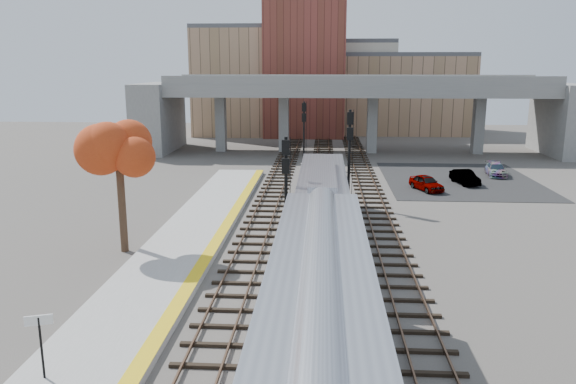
% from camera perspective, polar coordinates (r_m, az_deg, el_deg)
% --- Properties ---
extents(ground, '(160.00, 160.00, 0.00)m').
position_cam_1_polar(ground, '(27.61, 1.24, -10.03)').
color(ground, '#47423D').
rests_on(ground, ground).
extents(platform, '(4.50, 60.00, 0.35)m').
position_cam_1_polar(platform, '(28.75, -13.54, -9.08)').
color(platform, '#9E9E99').
rests_on(platform, ground).
extents(yellow_strip, '(0.70, 60.00, 0.01)m').
position_cam_1_polar(yellow_strip, '(28.19, -9.82, -8.95)').
color(yellow_strip, yellow).
rests_on(yellow_strip, platform).
extents(tracks, '(10.70, 95.00, 0.25)m').
position_cam_1_polar(tracks, '(39.39, 3.38, -2.90)').
color(tracks, black).
rests_on(tracks, ground).
extents(overpass, '(54.00, 12.00, 9.50)m').
position_cam_1_polar(overpass, '(70.71, 6.89, 8.71)').
color(overpass, slate).
rests_on(overpass, ground).
extents(buildings_far, '(43.00, 21.00, 20.60)m').
position_cam_1_polar(buildings_far, '(92.05, 3.88, 10.98)').
color(buildings_far, tan).
rests_on(buildings_far, ground).
extents(parking_lot, '(14.00, 18.00, 0.04)m').
position_cam_1_polar(parking_lot, '(56.01, 16.98, 1.21)').
color(parking_lot, black).
rests_on(parking_lot, ground).
extents(locomotive, '(3.02, 19.05, 4.10)m').
position_cam_1_polar(locomotive, '(34.91, 3.50, -1.22)').
color(locomotive, '#A8AAB2').
rests_on(locomotive, ground).
extents(signal_mast_near, '(0.60, 0.64, 6.74)m').
position_cam_1_polar(signal_mast_near, '(32.39, -0.21, -0.47)').
color(signal_mast_near, '#9E9E99').
rests_on(signal_mast_near, ground).
extents(signal_mast_mid, '(0.60, 0.64, 7.42)m').
position_cam_1_polar(signal_mast_mid, '(43.31, 6.23, 3.46)').
color(signal_mast_mid, '#9E9E99').
rests_on(signal_mast_mid, ground).
extents(signal_mast_far, '(0.60, 0.64, 6.96)m').
position_cam_1_polar(signal_mast_far, '(60.33, 1.62, 5.85)').
color(signal_mast_far, '#9E9E99').
rests_on(signal_mast_far, ground).
extents(station_sign, '(0.87, 0.34, 2.27)m').
position_cam_1_polar(station_sign, '(20.94, -23.89, -13.00)').
color(station_sign, black).
rests_on(station_sign, platform).
extents(tree, '(3.60, 3.60, 7.77)m').
position_cam_1_polar(tree, '(33.26, -16.83, 3.69)').
color(tree, '#382619').
rests_on(tree, ground).
extents(car_a, '(2.91, 4.20, 1.33)m').
position_cam_1_polar(car_a, '(50.23, 13.89, 0.91)').
color(car_a, '#99999E').
rests_on(car_a, parking_lot).
extents(car_b, '(2.16, 4.10, 1.29)m').
position_cam_1_polar(car_b, '(53.87, 17.53, 1.45)').
color(car_b, '#99999E').
rests_on(car_b, parking_lot).
extents(car_c, '(2.21, 4.37, 1.22)m').
position_cam_1_polar(car_c, '(59.00, 20.37, 2.15)').
color(car_c, '#99999E').
rests_on(car_c, parking_lot).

